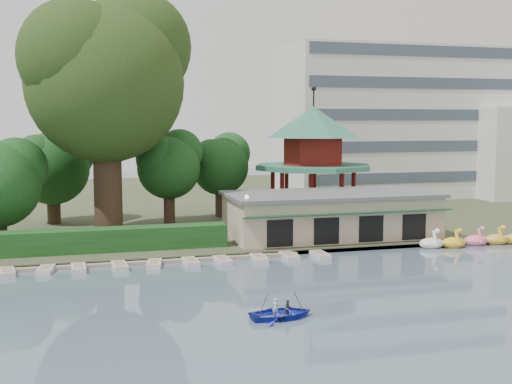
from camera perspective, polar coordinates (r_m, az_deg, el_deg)
name	(u,v)px	position (r m, az deg, el deg)	size (l,w,h in m)	color
ground_plane	(311,325)	(34.20, 4.87, -11.68)	(220.00, 220.00, 0.00)	slate
shore	(172,202)	(83.92, -7.50, -0.85)	(220.00, 70.00, 0.40)	#424930
embankment	(234,255)	(50.21, -2.00, -5.66)	(220.00, 0.60, 0.30)	gray
dock	(74,265)	(48.83, -15.89, -6.28)	(34.00, 1.60, 0.24)	gray
boathouse	(331,214)	(57.23, 6.69, -1.97)	(18.60, 9.39, 3.90)	#BEA790
pavilion	(313,151)	(66.79, 5.10, 3.63)	(12.40, 12.40, 13.50)	#BEA790
office_building	(411,127)	(90.87, 13.65, 5.60)	(38.00, 18.00, 20.00)	silver
hedge	(33,243)	(51.96, -19.22, -4.31)	(30.00, 2.00, 1.80)	#1B4A1C
lamp_post	(247,211)	(51.64, -0.83, -1.73)	(0.36, 0.36, 4.28)	black
big_tree	(107,71)	(58.95, -13.10, 10.43)	(15.29, 14.24, 22.13)	#3A281C
small_trees	(49,170)	(62.05, -17.89, 1.88)	(39.76, 17.33, 9.65)	#3A281C
swan_boats	(487,240)	(58.68, 19.84, -4.05)	(13.21, 2.17, 1.92)	white
moored_rowboats	(101,267)	(47.47, -13.65, -6.50)	(34.83, 2.74, 0.36)	beige
rowboat_with_passengers	(282,309)	(35.05, 2.29, -10.35)	(5.11, 3.81, 2.01)	#202DB4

